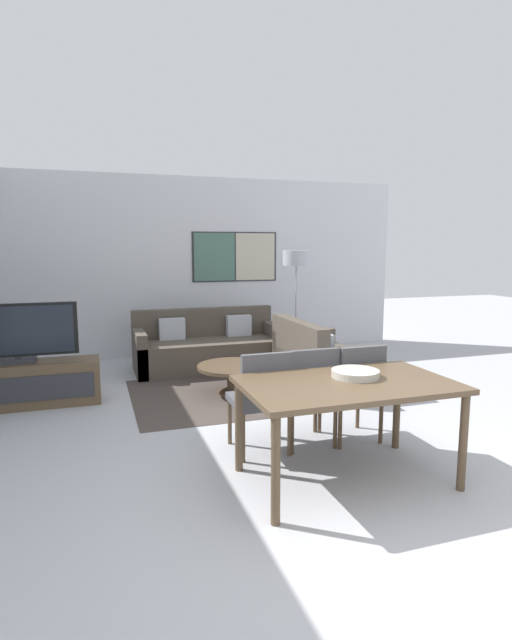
{
  "coord_description": "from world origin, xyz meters",
  "views": [
    {
      "loc": [
        -1.59,
        -2.31,
        1.72
      ],
      "look_at": [
        0.04,
        2.62,
        0.95
      ],
      "focal_mm": 28.0,
      "sensor_mm": 36.0,
      "label": 1
    }
  ],
  "objects": [
    {
      "name": "ground_plane",
      "position": [
        0.0,
        0.0,
        0.0
      ],
      "size": [
        24.0,
        24.0,
        0.0
      ],
      "primitive_type": "plane",
      "color": "#B2B2B7"
    },
    {
      "name": "sofa_main",
      "position": [
        -0.05,
        4.52,
        0.27
      ],
      "size": [
        2.06,
        0.87,
        0.83
      ],
      "color": "#51473D",
      "rests_on": "ground_plane"
    },
    {
      "name": "fruit_bowl",
      "position": [
        0.25,
        0.89,
        0.78
      ],
      "size": [
        0.36,
        0.36,
        0.05
      ],
      "color": "#B7B2A8",
      "rests_on": "dining_table"
    },
    {
      "name": "tv_console",
      "position": [
        -2.37,
        3.42,
        0.24
      ],
      "size": [
        1.65,
        0.41,
        0.49
      ],
      "color": "brown",
      "rests_on": "ground_plane"
    },
    {
      "name": "dining_chair_centre",
      "position": [
        0.13,
        1.47,
        0.5
      ],
      "size": [
        0.46,
        0.46,
        0.88
      ],
      "color": "#4C4C51",
      "rests_on": "ground_plane"
    },
    {
      "name": "dining_table",
      "position": [
        0.13,
        0.79,
        0.67
      ],
      "size": [
        1.53,
        0.92,
        0.75
      ],
      "color": "brown",
      "rests_on": "ground_plane"
    },
    {
      "name": "wall_back",
      "position": [
        0.02,
        5.59,
        1.4
      ],
      "size": [
        6.98,
        0.09,
        2.8
      ],
      "color": "silver",
      "rests_on": "ground_plane"
    },
    {
      "name": "coffee_table",
      "position": [
        -0.05,
        3.17,
        0.26
      ],
      "size": [
        0.85,
        0.85,
        0.34
      ],
      "color": "brown",
      "rests_on": "ground_plane"
    },
    {
      "name": "sofa_side",
      "position": [
        1.04,
        3.17,
        0.27
      ],
      "size": [
        0.87,
        1.4,
        0.83
      ],
      "rotation": [
        0.0,
        0.0,
        1.57
      ],
      "color": "#51473D",
      "rests_on": "ground_plane"
    },
    {
      "name": "television",
      "position": [
        -2.37,
        3.42,
        0.81
      ],
      "size": [
        1.24,
        0.2,
        0.64
      ],
      "color": "#2D2D33",
      "rests_on": "tv_console"
    },
    {
      "name": "dining_chair_left",
      "position": [
        -0.3,
        1.45,
        0.5
      ],
      "size": [
        0.46,
        0.46,
        0.88
      ],
      "color": "#4C4C51",
      "rests_on": "ground_plane"
    },
    {
      "name": "area_rug",
      "position": [
        -0.05,
        3.17,
        0.0
      ],
      "size": [
        2.35,
        1.91,
        0.01
      ],
      "color": "#473D38",
      "rests_on": "ground_plane"
    },
    {
      "name": "dining_chair_right",
      "position": [
        0.56,
        1.44,
        0.5
      ],
      "size": [
        0.46,
        0.46,
        0.88
      ],
      "color": "#4C4C51",
      "rests_on": "ground_plane"
    },
    {
      "name": "floor_lamp",
      "position": [
        1.31,
        4.53,
        1.45
      ],
      "size": [
        0.41,
        0.41,
        1.66
      ],
      "color": "#2D2D33",
      "rests_on": "ground_plane"
    }
  ]
}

